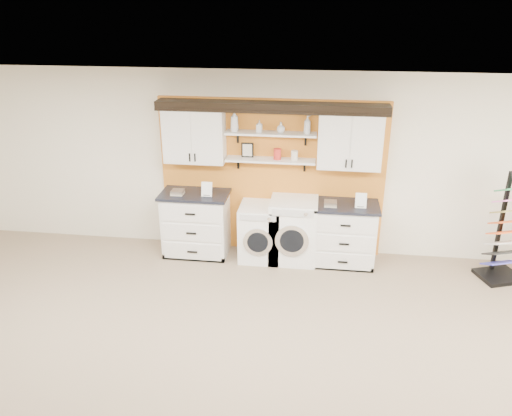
# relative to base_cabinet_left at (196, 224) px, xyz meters

# --- Properties ---
(ceiling) EXTENTS (10.00, 10.00, 0.00)m
(ceiling) POSITION_rel_base_cabinet_left_xyz_m (1.13, -3.64, 2.30)
(ceiling) COLOR white
(ceiling) RESTS_ON wall_back
(wall_back) EXTENTS (10.00, 0.00, 10.00)m
(wall_back) POSITION_rel_base_cabinet_left_xyz_m (1.13, 0.36, 0.90)
(wall_back) COLOR silver
(wall_back) RESTS_ON floor
(accent_panel) EXTENTS (3.40, 0.07, 2.40)m
(accent_panel) POSITION_rel_base_cabinet_left_xyz_m (1.13, 0.32, 0.70)
(accent_panel) COLOR orange
(accent_panel) RESTS_ON wall_back
(upper_cabinet_left) EXTENTS (0.90, 0.35, 0.84)m
(upper_cabinet_left) POSITION_rel_base_cabinet_left_xyz_m (0.00, 0.15, 1.38)
(upper_cabinet_left) COLOR white
(upper_cabinet_left) RESTS_ON wall_back
(upper_cabinet_right) EXTENTS (0.90, 0.35, 0.84)m
(upper_cabinet_right) POSITION_rel_base_cabinet_left_xyz_m (2.26, 0.15, 1.38)
(upper_cabinet_right) COLOR white
(upper_cabinet_right) RESTS_ON wall_back
(shelf_lower) EXTENTS (1.32, 0.28, 0.03)m
(shelf_lower) POSITION_rel_base_cabinet_left_xyz_m (1.13, 0.16, 1.03)
(shelf_lower) COLOR white
(shelf_lower) RESTS_ON wall_back
(shelf_upper) EXTENTS (1.32, 0.28, 0.03)m
(shelf_upper) POSITION_rel_base_cabinet_left_xyz_m (1.13, 0.16, 1.43)
(shelf_upper) COLOR white
(shelf_upper) RESTS_ON wall_back
(crown_molding) EXTENTS (3.30, 0.41, 0.13)m
(crown_molding) POSITION_rel_base_cabinet_left_xyz_m (1.13, 0.17, 1.82)
(crown_molding) COLOR black
(crown_molding) RESTS_ON wall_back
(picture_frame) EXTENTS (0.18, 0.02, 0.22)m
(picture_frame) POSITION_rel_base_cabinet_left_xyz_m (0.78, 0.21, 1.15)
(picture_frame) COLOR black
(picture_frame) RESTS_ON shelf_lower
(canister_red) EXTENTS (0.11, 0.11, 0.16)m
(canister_red) POSITION_rel_base_cabinet_left_xyz_m (1.23, 0.16, 1.12)
(canister_red) COLOR red
(canister_red) RESTS_ON shelf_lower
(canister_cream) EXTENTS (0.10, 0.10, 0.14)m
(canister_cream) POSITION_rel_base_cabinet_left_xyz_m (1.48, 0.16, 1.11)
(canister_cream) COLOR silver
(canister_cream) RESTS_ON shelf_lower
(base_cabinet_left) EXTENTS (1.04, 0.66, 1.01)m
(base_cabinet_left) POSITION_rel_base_cabinet_left_xyz_m (0.00, 0.00, 0.00)
(base_cabinet_left) COLOR white
(base_cabinet_left) RESTS_ON floor
(base_cabinet_right) EXTENTS (0.97, 0.66, 0.95)m
(base_cabinet_right) POSITION_rel_base_cabinet_left_xyz_m (2.26, 0.00, -0.03)
(base_cabinet_right) COLOR white
(base_cabinet_right) RESTS_ON floor
(washer) EXTENTS (0.62, 0.71, 0.86)m
(washer) POSITION_rel_base_cabinet_left_xyz_m (1.01, -0.00, -0.07)
(washer) COLOR white
(washer) RESTS_ON floor
(dryer) EXTENTS (0.70, 0.71, 0.98)m
(dryer) POSITION_rel_base_cabinet_left_xyz_m (1.51, -0.00, -0.02)
(dryer) COLOR white
(dryer) RESTS_ON floor
(sample_rack) EXTENTS (0.69, 0.63, 1.56)m
(sample_rack) POSITION_rel_base_cabinet_left_xyz_m (4.49, -0.16, 0.00)
(sample_rack) COLOR black
(sample_rack) RESTS_ON floor
(soap_bottle_a) EXTENTS (0.14, 0.14, 0.30)m
(soap_bottle_a) POSITION_rel_base_cabinet_left_xyz_m (0.60, 0.16, 1.59)
(soap_bottle_a) COLOR silver
(soap_bottle_a) RESTS_ON shelf_upper
(soap_bottle_b) EXTENTS (0.08, 0.09, 0.17)m
(soap_bottle_b) POSITION_rel_base_cabinet_left_xyz_m (0.96, 0.16, 1.53)
(soap_bottle_b) COLOR silver
(soap_bottle_b) RESTS_ON shelf_upper
(soap_bottle_c) EXTENTS (0.16, 0.16, 0.15)m
(soap_bottle_c) POSITION_rel_base_cabinet_left_xyz_m (1.27, 0.16, 1.52)
(soap_bottle_c) COLOR silver
(soap_bottle_c) RESTS_ON shelf_upper
(soap_bottle_d) EXTENTS (0.13, 0.13, 0.26)m
(soap_bottle_d) POSITION_rel_base_cabinet_left_xyz_m (1.65, 0.16, 1.57)
(soap_bottle_d) COLOR silver
(soap_bottle_d) RESTS_ON shelf_upper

